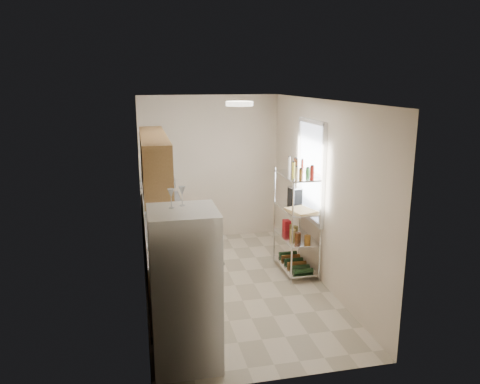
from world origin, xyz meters
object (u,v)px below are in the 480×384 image
object	(u,v)px
refrigerator	(185,288)
rice_cooker	(163,211)
frying_pan_large	(159,215)
cutting_board	(301,211)
espresso_machine	(295,195)

from	to	relation	value
refrigerator	rice_cooker	size ratio (longest dim) A/B	6.82
rice_cooker	frying_pan_large	size ratio (longest dim) A/B	0.93
refrigerator	frying_pan_large	xyz separation A→B (m)	(-0.12, 2.36, 0.10)
refrigerator	cutting_board	bearing A→B (deg)	43.55
rice_cooker	espresso_machine	bearing A→B (deg)	-1.19
cutting_board	rice_cooker	bearing A→B (deg)	165.11
rice_cooker	espresso_machine	xyz separation A→B (m)	(2.01, -0.04, 0.14)
rice_cooker	cutting_board	bearing A→B (deg)	-14.89
rice_cooker	cutting_board	distance (m)	2.01
cutting_board	frying_pan_large	bearing A→B (deg)	163.64
frying_pan_large	espresso_machine	bearing A→B (deg)	-27.79
rice_cooker	espresso_machine	world-z (taller)	espresso_machine
rice_cooker	frying_pan_large	bearing A→B (deg)	124.50
frying_pan_large	rice_cooker	bearing A→B (deg)	-80.25
espresso_machine	cutting_board	bearing A→B (deg)	-108.55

